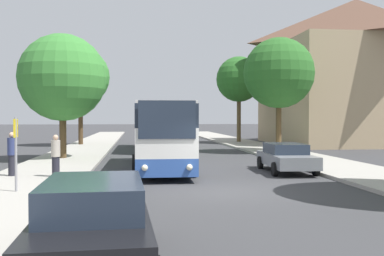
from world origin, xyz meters
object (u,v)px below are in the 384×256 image
object	(u,v)px
parked_car_left_curb	(94,223)
pedestrian_waiting_far	(56,156)
tree_left_far	(63,78)
tree_left_near	(80,77)
parked_car_right_near	(286,157)
pedestrian_waiting_near	(12,154)
tree_right_near	(279,73)
bus_front	(162,134)
tree_right_far	(239,79)
bus_stop_sign	(16,145)
bus_middle	(154,127)

from	to	relation	value
parked_car_left_curb	pedestrian_waiting_far	distance (m)	11.34
tree_left_far	tree_left_near	bearing A→B (deg)	92.66
parked_car_right_near	pedestrian_waiting_near	xyz separation A→B (m)	(-12.01, -1.06, 0.35)
tree_left_near	tree_right_near	distance (m)	17.93
pedestrian_waiting_far	tree_right_near	world-z (taller)	tree_right_near
bus_front	pedestrian_waiting_far	xyz separation A→B (m)	(-4.47, -3.39, -0.71)
tree_left_near	tree_right_far	distance (m)	15.19
bus_stop_sign	tree_left_near	distance (m)	26.10
tree_left_far	tree_right_far	distance (m)	21.62
bus_middle	tree_left_near	size ratio (longest dim) A/B	1.27
parked_car_left_curb	pedestrian_waiting_near	distance (m)	12.35
bus_stop_sign	parked_car_right_near	bearing A→B (deg)	25.31
bus_front	tree_left_near	xyz separation A→B (m)	(-6.19, 18.73, 4.41)
bus_middle	tree_left_far	xyz separation A→B (m)	(-5.66, -8.25, 3.07)
bus_stop_sign	tree_left_near	xyz separation A→B (m)	(-1.09, 25.69, 4.48)
bus_front	bus_stop_sign	distance (m)	8.62
pedestrian_waiting_far	tree_right_near	size ratio (longest dim) A/B	0.21
parked_car_left_curb	tree_left_near	distance (m)	33.87
bus_stop_sign	tree_left_far	world-z (taller)	tree_left_far
tree_left_far	tree_right_far	bearing A→B (deg)	48.37
bus_front	bus_middle	distance (m)	13.45
bus_front	parked_car_right_near	bearing A→B (deg)	-17.07
bus_middle	tree_left_near	bearing A→B (deg)	140.47
tree_right_near	bus_middle	bearing A→B (deg)	152.74
bus_front	parked_car_left_curb	world-z (taller)	bus_front
tree_left_near	tree_left_far	distance (m)	13.61
parked_car_right_near	pedestrian_waiting_near	bearing A→B (deg)	8.02
bus_front	tree_left_far	bearing A→B (deg)	137.75
bus_stop_sign	pedestrian_waiting_far	distance (m)	3.67
pedestrian_waiting_near	pedestrian_waiting_far	distance (m)	1.90
parked_car_right_near	tree_right_far	size ratio (longest dim) A/B	0.56
tree_left_near	parked_car_right_near	bearing A→B (deg)	-59.97
parked_car_right_near	tree_left_near	distance (m)	24.37
tree_right_far	bus_stop_sign	bearing A→B (deg)	-116.14
bus_stop_sign	pedestrian_waiting_near	distance (m)	4.26
bus_front	parked_car_left_curb	xyz separation A→B (m)	(-1.92, -14.44, -0.93)
pedestrian_waiting_near	tree_left_far	bearing A→B (deg)	98.73
tree_left_near	bus_middle	bearing A→B (deg)	-40.04
bus_stop_sign	tree_right_near	distance (m)	21.53
parked_car_right_near	tree_left_far	size ratio (longest dim) A/B	0.64
parked_car_left_curb	parked_car_right_near	bearing A→B (deg)	56.77
bus_middle	bus_front	bearing A→B (deg)	-89.91
parked_car_left_curb	bus_stop_sign	size ratio (longest dim) A/B	1.98
bus_stop_sign	tree_left_far	size ratio (longest dim) A/B	0.33
parked_car_right_near	pedestrian_waiting_far	world-z (taller)	pedestrian_waiting_far
bus_middle	tree_right_far	xyz separation A→B (m)	(8.68, 7.88, 4.46)
pedestrian_waiting_far	tree_right_far	xyz separation A→B (m)	(13.25, 24.72, 5.27)
pedestrian_waiting_near	pedestrian_waiting_far	world-z (taller)	pedestrian_waiting_near
pedestrian_waiting_near	tree_right_far	xyz separation A→B (m)	(15.08, 24.23, 5.22)
bus_stop_sign	tree_left_far	distance (m)	12.59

